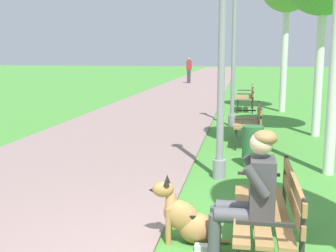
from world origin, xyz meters
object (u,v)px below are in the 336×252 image
Objects in this scene: park_bench_far at (247,96)px; person_seated_on_near_bench at (250,191)px; park_bench_mid at (251,120)px; lamp_post_mid at (234,52)px; dog_shepherd at (186,218)px; park_bench_near at (272,207)px; litter_bin at (253,146)px; lamp_post_near at (222,46)px; pedestrian_distant at (189,70)px.

person_seated_on_near_bench is at bearing -90.41° from park_bench_far.
park_bench_mid is 2.65m from lamp_post_mid.
dog_shepherd is at bearing -93.84° from park_bench_far.
litter_bin is at bearing 91.60° from park_bench_near.
lamp_post_near reaches higher than park_bench_near.
park_bench_mid is 0.91× the size of pedestrian_distant.
park_bench_near is at bearing -88.40° from litter_bin.
park_bench_near reaches higher than litter_bin.
dog_shepherd is at bearing -95.24° from lamp_post_near.
pedestrian_distant is (-3.44, 23.09, 0.16)m from person_seated_on_near_bench.
park_bench_near is 1.20× the size of person_seated_on_near_bench.
lamp_post_near is at bearing -122.17° from litter_bin.
lamp_post_near reaches higher than park_bench_mid.
park_bench_mid is 1.80× the size of dog_shepherd.
lamp_post_mid is at bearing 92.58° from person_seated_on_near_bench.
litter_bin is (0.01, -1.86, -0.16)m from park_bench_mid.
dog_shepherd is 0.22× the size of lamp_post_mid.
park_bench_mid is at bearing 79.17° from lamp_post_near.
person_seated_on_near_bench is 1.50× the size of dog_shepherd.
park_bench_far is 7.25m from litter_bin.
park_bench_near is 0.27m from person_seated_on_near_bench.
person_seated_on_near_bench is 0.76× the size of pedestrian_distant.
park_bench_far is 0.40× the size of lamp_post_mid.
park_bench_mid is at bearing 81.75° from dog_shepherd.
park_bench_far is 1.80× the size of dog_shepherd.
park_bench_near and park_bench_far have the same top height.
litter_bin is (0.45, -4.03, -1.61)m from lamp_post_mid.
park_bench_far is at bearing 90.71° from park_bench_near.
lamp_post_mid reaches higher than person_seated_on_near_bench.
park_bench_far is 12.90m from pedestrian_distant.
lamp_post_near is 1.03× the size of lamp_post_mid.
lamp_post_mid is 15.97m from pedestrian_distant.
park_bench_far is 8.23m from lamp_post_near.
lamp_post_near is 2.36× the size of pedestrian_distant.
lamp_post_mid is at bearing -78.76° from pedestrian_distant.
park_bench_mid is at bearing -78.46° from lamp_post_mid.
lamp_post_mid is at bearing 101.54° from park_bench_mid.
pedestrian_distant reaches higher than park_bench_near.
pedestrian_distant reaches higher than dog_shepherd.
person_seated_on_near_bench reaches higher than park_bench_mid.
lamp_post_near is (-0.48, -8.07, 1.51)m from park_bench_far.
lamp_post_mid is at bearing -97.34° from park_bench_far.
person_seated_on_near_bench is 0.80m from dog_shepherd.
park_bench_near is 0.38× the size of lamp_post_near.
park_bench_mid reaches higher than dog_shepherd.
dog_shepherd is 23.00m from pedestrian_distant.
dog_shepherd is 7.40m from lamp_post_mid.
lamp_post_near is 4.86m from lamp_post_mid.
person_seated_on_near_bench reaches higher than park_bench_far.
lamp_post_mid is (-0.54, 7.41, 1.45)m from park_bench_near.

